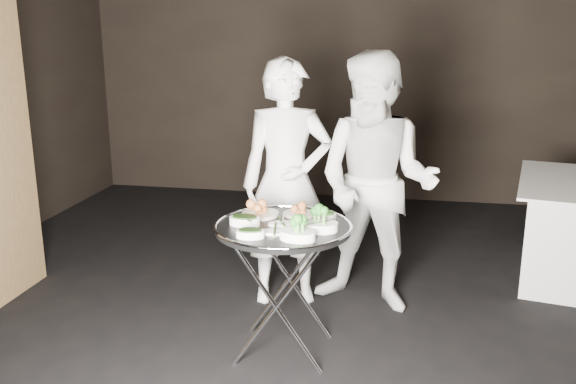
% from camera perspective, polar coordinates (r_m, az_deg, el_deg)
% --- Properties ---
extents(floor, '(6.00, 7.00, 0.05)m').
position_cam_1_polar(floor, '(3.84, 1.86, -14.59)').
color(floor, black).
rests_on(floor, ground).
extents(wall_back, '(6.00, 0.05, 3.00)m').
position_cam_1_polar(wall_back, '(6.86, 6.63, 11.82)').
color(wall_back, black).
rests_on(wall_back, floor).
extents(tray_stand, '(0.53, 0.45, 0.77)m').
position_cam_1_polar(tray_stand, '(3.59, -0.45, -8.59)').
color(tray_stand, silver).
rests_on(tray_stand, floor).
extents(serving_tray, '(0.79, 0.79, 0.04)m').
position_cam_1_polar(serving_tray, '(3.47, -0.46, -3.30)').
color(serving_tray, black).
rests_on(serving_tray, tray_stand).
extents(potato_plate_a, '(0.22, 0.22, 0.08)m').
position_cam_1_polar(potato_plate_a, '(3.63, -2.61, -1.68)').
color(potato_plate_a, beige).
rests_on(potato_plate_a, serving_tray).
extents(potato_plate_b, '(0.19, 0.19, 0.07)m').
position_cam_1_polar(potato_plate_b, '(3.64, 1.08, -1.75)').
color(potato_plate_b, beige).
rests_on(potato_plate_b, serving_tray).
extents(greens_bowl, '(0.12, 0.12, 0.07)m').
position_cam_1_polar(greens_bowl, '(3.55, 3.58, -2.18)').
color(greens_bowl, white).
rests_on(greens_bowl, serving_tray).
extents(asparagus_plate_a, '(0.18, 0.14, 0.03)m').
position_cam_1_polar(asparagus_plate_a, '(3.46, -0.58, -2.91)').
color(asparagus_plate_a, white).
rests_on(asparagus_plate_a, serving_tray).
extents(asparagus_plate_b, '(0.17, 0.12, 0.03)m').
position_cam_1_polar(asparagus_plate_b, '(3.32, -1.24, -3.68)').
color(asparagus_plate_b, white).
rests_on(asparagus_plate_b, serving_tray).
extents(spinach_bowl_a, '(0.18, 0.12, 0.07)m').
position_cam_1_polar(spinach_bowl_a, '(3.47, -4.07, -2.58)').
color(spinach_bowl_a, white).
rests_on(spinach_bowl_a, serving_tray).
extents(spinach_bowl_b, '(0.17, 0.12, 0.06)m').
position_cam_1_polar(spinach_bowl_b, '(3.26, -3.55, -3.80)').
color(spinach_bowl_b, white).
rests_on(spinach_bowl_b, serving_tray).
extents(broccoli_bowl_a, '(0.22, 0.18, 0.08)m').
position_cam_1_polar(broccoli_bowl_a, '(3.36, 3.03, -3.07)').
color(broccoli_bowl_a, white).
rests_on(broccoli_bowl_a, serving_tray).
extents(broccoli_bowl_b, '(0.22, 0.17, 0.08)m').
position_cam_1_polar(broccoli_bowl_b, '(3.22, 0.90, -3.85)').
color(broccoli_bowl_b, white).
rests_on(broccoli_bowl_b, serving_tray).
extents(serving_utensils, '(0.58, 0.41, 0.01)m').
position_cam_1_polar(serving_utensils, '(3.51, 0.02, -2.07)').
color(serving_utensils, silver).
rests_on(serving_utensils, serving_tray).
extents(waiter_left, '(0.70, 0.55, 1.70)m').
position_cam_1_polar(waiter_left, '(4.17, -0.11, 0.84)').
color(waiter_left, white).
rests_on(waiter_left, floor).
extents(waiter_right, '(0.99, 0.85, 1.75)m').
position_cam_1_polar(waiter_right, '(4.09, 8.26, 0.72)').
color(waiter_right, white).
rests_on(waiter_right, floor).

